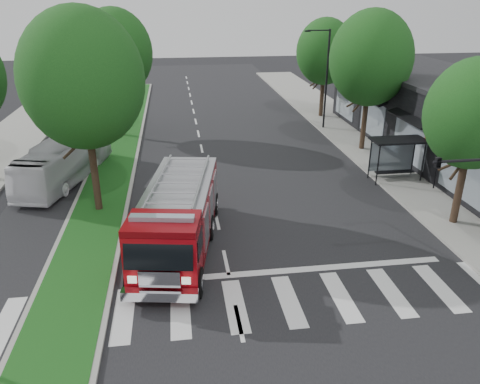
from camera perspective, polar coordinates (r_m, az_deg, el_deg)
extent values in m
plane|color=black|center=(20.04, -1.71, -8.58)|extent=(140.00, 140.00, 0.00)
cube|color=gray|center=(32.26, 18.81, 2.90)|extent=(5.00, 80.00, 0.15)
cube|color=gray|center=(36.74, -14.34, 5.79)|extent=(3.00, 50.00, 0.14)
cube|color=#144816|center=(36.72, -14.35, 5.90)|extent=(2.60, 49.50, 0.02)
cube|color=black|center=(33.84, 26.22, 6.97)|extent=(8.00, 30.00, 5.00)
cylinder|color=black|center=(28.53, 16.47, 3.13)|extent=(0.08, 0.08, 2.50)
cylinder|color=black|center=(29.78, 21.40, 3.29)|extent=(0.08, 0.08, 2.50)
cylinder|color=black|center=(29.57, 15.55, 3.92)|extent=(0.08, 0.08, 2.50)
cylinder|color=black|center=(30.77, 20.36, 4.05)|extent=(0.08, 0.08, 2.50)
cube|color=black|center=(29.26, 18.81, 6.01)|extent=(3.20, 1.60, 0.12)
cube|color=#8C99A5|center=(30.21, 17.94, 4.15)|extent=(2.80, 0.04, 1.80)
cube|color=black|center=(29.86, 18.32, 2.35)|extent=(2.40, 0.40, 0.08)
cylinder|color=black|center=(24.73, 25.17, 0.31)|extent=(0.36, 0.36, 3.74)
ellipsoid|color=black|center=(23.70, 26.65, 8.49)|extent=(4.40, 4.40, 5.06)
cylinder|color=black|center=(34.72, 14.91, 8.41)|extent=(0.36, 0.36, 4.40)
ellipsoid|color=black|center=(33.95, 15.67, 15.44)|extent=(5.60, 5.60, 6.44)
cylinder|color=black|center=(43.91, 9.95, 11.49)|extent=(0.36, 0.36, 3.96)
ellipsoid|color=black|center=(43.33, 10.31, 16.50)|extent=(5.00, 5.00, 5.75)
cylinder|color=black|center=(24.75, -17.35, 2.61)|extent=(0.36, 0.36, 4.62)
ellipsoid|color=black|center=(23.64, -18.66, 12.92)|extent=(5.80, 5.80, 6.67)
cylinder|color=black|center=(38.13, -14.38, 9.73)|extent=(0.36, 0.36, 4.40)
ellipsoid|color=black|center=(37.43, -15.04, 16.13)|extent=(5.60, 5.60, 6.44)
imported|color=black|center=(16.85, 22.82, 2.13)|extent=(0.18, 0.22, 1.10)
cylinder|color=black|center=(39.51, 10.49, 13.17)|extent=(0.16, 0.16, 8.00)
cylinder|color=black|center=(38.78, 9.59, 18.87)|extent=(1.80, 0.10, 0.10)
cube|color=black|center=(38.53, 8.24, 18.85)|extent=(0.45, 0.20, 0.12)
cube|color=#67050A|center=(21.06, -7.37, -5.44)|extent=(4.18, 9.25, 0.27)
cube|color=#9F0810|center=(21.31, -7.17, -1.71)|extent=(3.81, 7.16, 2.12)
cube|color=#9F0810|center=(17.69, -9.19, -7.32)|extent=(2.95, 2.35, 2.23)
cube|color=#B2B2B7|center=(20.87, -7.31, 1.07)|extent=(3.81, 7.16, 0.13)
cylinder|color=#B2B2B7|center=(20.97, -9.92, 1.64)|extent=(1.22, 6.30, 0.11)
cylinder|color=#B2B2B7|center=(20.66, -4.72, 1.59)|extent=(1.22, 6.30, 0.11)
cube|color=silver|center=(17.23, -9.74, -12.27)|extent=(2.78, 0.85, 0.37)
cube|color=#8C99A5|center=(17.02, -9.50, -3.15)|extent=(2.37, 0.78, 0.19)
cylinder|color=black|center=(18.25, -13.00, -10.54)|extent=(0.57, 1.22, 1.17)
cylinder|color=black|center=(17.80, -5.23, -10.93)|extent=(0.57, 1.22, 1.17)
cylinder|color=black|center=(21.99, -10.18, -4.17)|extent=(0.57, 1.22, 1.17)
cylinder|color=black|center=(21.62, -3.82, -4.33)|extent=(0.57, 1.22, 1.17)
cylinder|color=black|center=(24.24, -8.99, -1.42)|extent=(0.57, 1.22, 1.17)
cylinder|color=black|center=(23.90, -3.23, -1.53)|extent=(0.57, 1.22, 1.17)
imported|color=silver|center=(30.09, -20.53, 3.70)|extent=(4.41, 9.53, 2.59)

